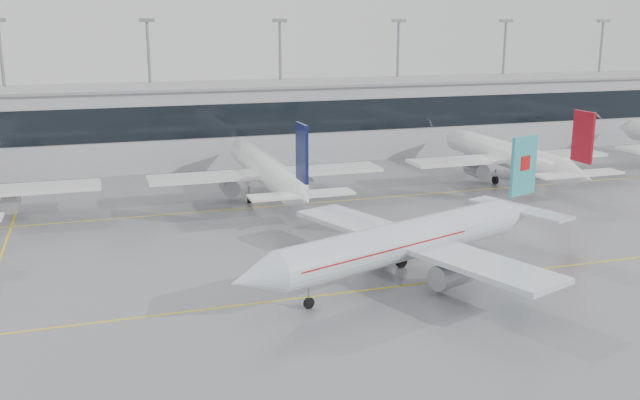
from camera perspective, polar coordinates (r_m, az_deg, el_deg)
name	(u,v)px	position (r m, az deg, el deg)	size (l,w,h in m)	color
ground	(364,290)	(60.37, 3.55, -7.23)	(320.00, 320.00, 0.00)	slate
taxi_line_main	(364,290)	(60.37, 3.55, -7.23)	(120.00, 0.25, 0.01)	yellow
taxi_line_north	(275,206)	(87.65, -3.64, -0.48)	(120.00, 0.25, 0.01)	yellow
terminal	(225,124)	(117.25, -7.61, 6.08)	(180.00, 15.00, 12.00)	#A9A9AD
terminal_glass	(234,120)	(109.70, -6.91, 6.35)	(180.00, 0.20, 5.00)	black
terminal_roof	(224,85)	(116.58, -7.71, 9.10)	(182.00, 16.00, 0.40)	gray
light_masts	(217,75)	(122.39, -8.25, 9.84)	(156.40, 1.00, 22.60)	gray
air_canada_jet	(413,239)	(62.53, 7.46, -3.14)	(34.91, 28.33, 11.19)	silver
parked_jet_c	(267,171)	(90.31, -4.26, 2.36)	(29.64, 36.96, 11.72)	white
parked_jet_d	(508,155)	(104.13, 14.82, 3.48)	(29.64, 36.96, 11.72)	white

